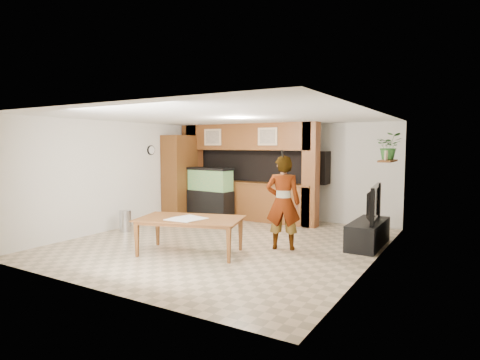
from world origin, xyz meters
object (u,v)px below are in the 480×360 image
Objects in this scene: dining_table at (190,236)px; person at (283,203)px; pantry_cabinet at (180,177)px; aquarium at (210,194)px; television at (369,203)px.

person is at bearing 24.97° from dining_table.
pantry_cabinet is 4.33m from person.
aquarium is at bearing 101.20° from dining_table.
dining_table is at bearing 22.13° from person.
television is at bearing -6.75° from pantry_cabinet.
television is at bearing -5.01° from aquarium.
pantry_cabinet reaches higher than television.
person is at bearing -26.67° from aquarium.
pantry_cabinet is at bearing 114.40° from dining_table.
pantry_cabinet is 1.62× the size of aquarium.
aquarium is at bearing -51.44° from person.
television reaches higher than dining_table.
aquarium reaches higher than television.
person is 0.96× the size of dining_table.
television is (4.38, -0.74, 0.18)m from aquarium.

